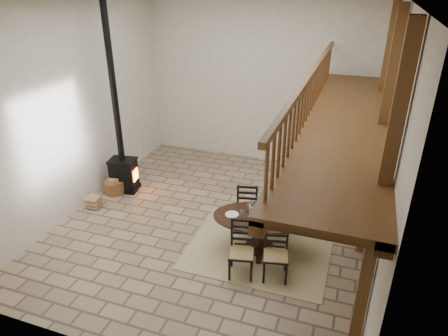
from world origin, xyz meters
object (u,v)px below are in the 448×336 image
(dining_table, at_px, (260,231))
(log_stack, at_px, (94,202))
(wood_stove, at_px, (121,153))
(log_basket, at_px, (115,186))

(dining_table, relative_size, log_stack, 7.33)
(dining_table, relative_size, wood_stove, 0.49)
(wood_stove, xyz_separation_m, log_stack, (-0.23, -1.10, -0.95))
(dining_table, distance_m, log_basket, 4.52)
(wood_stove, relative_size, log_stack, 15.09)
(log_basket, relative_size, log_stack, 1.70)
(log_basket, distance_m, log_stack, 0.87)
(log_basket, bearing_deg, dining_table, -14.34)
(log_basket, xyz_separation_m, log_stack, (-0.06, -0.87, -0.04))
(wood_stove, distance_m, log_basket, 0.96)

